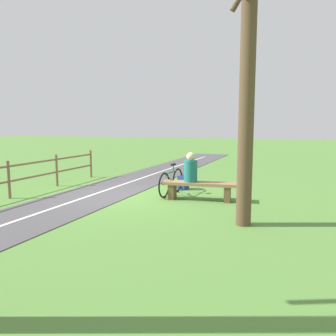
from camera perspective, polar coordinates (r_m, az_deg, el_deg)
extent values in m
plane|color=#548438|center=(9.73, -6.84, -4.62)|extent=(80.00, 80.00, 0.00)
cube|color=#937047|center=(9.07, 5.30, -2.63)|extent=(2.01, 0.65, 0.08)
cube|color=brown|center=(9.03, 9.94, -4.31)|extent=(0.20, 0.42, 0.40)
cube|color=brown|center=(9.25, 0.73, -3.93)|extent=(0.20, 0.42, 0.40)
cylinder|color=#1E6B66|center=(9.05, 3.82, -0.54)|extent=(0.39, 0.39, 0.57)
sphere|color=beige|center=(9.01, 3.84, 1.92)|extent=(0.23, 0.23, 0.23)
torus|color=black|center=(9.33, -0.65, -2.90)|extent=(0.10, 0.70, 0.70)
torus|color=black|center=(10.20, 1.63, -2.01)|extent=(0.10, 0.70, 0.70)
cylinder|color=#237038|center=(9.72, 0.54, -0.72)|extent=(0.10, 0.83, 0.04)
cylinder|color=#237038|center=(9.61, 0.19, -1.70)|extent=(0.08, 0.60, 0.33)
cylinder|color=#237038|center=(9.83, 0.88, -0.03)|extent=(0.03, 0.03, 0.20)
cube|color=black|center=(9.82, 0.88, 0.60)|extent=(0.10, 0.21, 0.05)
cube|color=navy|center=(10.57, 2.58, -2.42)|extent=(0.31, 0.36, 0.44)
cube|color=#2A438C|center=(10.65, 1.91, -2.69)|extent=(0.09, 0.22, 0.20)
cylinder|color=brown|center=(13.25, -12.85, 0.70)|extent=(0.08, 0.08, 1.03)
cylinder|color=brown|center=(11.65, -18.20, -0.38)|extent=(0.08, 0.08, 1.03)
cylinder|color=brown|center=(10.19, -25.17, -1.78)|extent=(0.08, 0.08, 1.03)
cylinder|color=brown|center=(6.81, 13.00, 8.34)|extent=(0.30, 0.30, 4.30)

